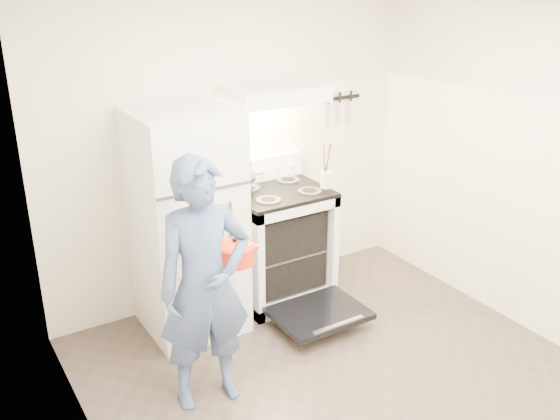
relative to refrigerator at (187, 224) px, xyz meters
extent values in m
plane|color=#4D4136|center=(0.58, -1.45, -0.85)|extent=(3.60, 3.60, 0.00)
cube|color=silver|center=(0.58, 0.35, 0.40)|extent=(3.20, 0.02, 2.50)
cube|color=white|center=(0.00, 0.00, 0.00)|extent=(0.70, 0.70, 1.70)
cube|color=white|center=(0.81, 0.02, -0.39)|extent=(0.76, 0.65, 0.92)
cube|color=black|center=(0.81, 0.02, 0.09)|extent=(0.76, 0.65, 0.03)
cube|color=white|center=(0.81, 0.31, 0.20)|extent=(0.76, 0.07, 0.20)
cube|color=black|center=(0.81, -0.57, -0.72)|extent=(0.70, 0.54, 0.04)
cube|color=slate|center=(0.81, 0.02, -0.41)|extent=(0.60, 0.52, 0.01)
cube|color=white|center=(0.81, 0.10, 0.86)|extent=(0.76, 0.50, 0.12)
cube|color=black|center=(1.63, 0.33, 0.70)|extent=(0.40, 0.02, 0.03)
cylinder|color=olive|center=(0.90, 0.11, -0.40)|extent=(0.37, 0.37, 0.02)
cylinder|color=silver|center=(1.12, -0.18, 0.20)|extent=(0.10, 0.10, 0.13)
imported|color=navy|center=(-0.27, -0.87, -0.04)|extent=(0.63, 0.45, 1.63)
camera|label=1|loc=(-1.63, -3.96, 1.79)|focal=40.00mm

